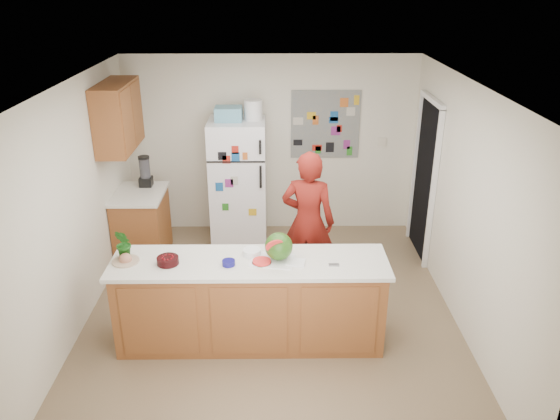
{
  "coord_description": "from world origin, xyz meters",
  "views": [
    {
      "loc": [
        0.05,
        -5.12,
        3.45
      ],
      "look_at": [
        0.1,
        0.2,
        1.15
      ],
      "focal_mm": 35.0,
      "sensor_mm": 36.0,
      "label": 1
    }
  ],
  "objects_px": {
    "person": "(308,222)",
    "cherry_bowl": "(168,261)",
    "refrigerator": "(238,182)",
    "watermelon": "(279,246)"
  },
  "relations": [
    {
      "from": "refrigerator",
      "to": "cherry_bowl",
      "type": "bearing_deg",
      "value": -102.14
    },
    {
      "from": "refrigerator",
      "to": "cherry_bowl",
      "type": "relative_size",
      "value": 8.2
    },
    {
      "from": "cherry_bowl",
      "to": "person",
      "type": "bearing_deg",
      "value": 38.22
    },
    {
      "from": "refrigerator",
      "to": "watermelon",
      "type": "xyz_separation_m",
      "value": [
        0.53,
        -2.36,
        0.22
      ]
    },
    {
      "from": "refrigerator",
      "to": "watermelon",
      "type": "bearing_deg",
      "value": -77.28
    },
    {
      "from": "person",
      "to": "refrigerator",
      "type": "bearing_deg",
      "value": -43.67
    },
    {
      "from": "person",
      "to": "watermelon",
      "type": "relative_size",
      "value": 6.29
    },
    {
      "from": "person",
      "to": "cherry_bowl",
      "type": "distance_m",
      "value": 1.78
    },
    {
      "from": "watermelon",
      "to": "cherry_bowl",
      "type": "distance_m",
      "value": 1.06
    },
    {
      "from": "refrigerator",
      "to": "person",
      "type": "xyz_separation_m",
      "value": [
        0.88,
        -1.33,
        -0.0
      ]
    }
  ]
}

